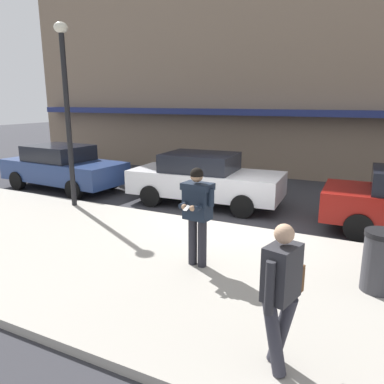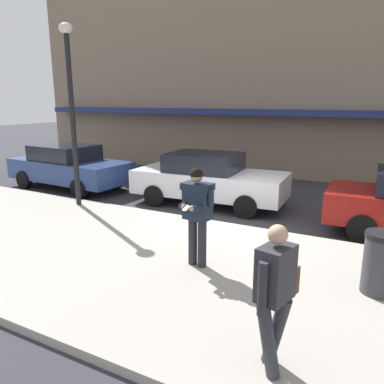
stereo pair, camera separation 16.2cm
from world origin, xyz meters
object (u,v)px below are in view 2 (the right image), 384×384
Objects in this scene: pedestrian_with_bag at (276,290)px; street_lamp_post at (71,97)px; parked_sedan_near at (69,166)px; trash_bin at (381,263)px; man_texting_on_phone at (197,206)px; parked_sedan_mid at (208,179)px.

street_lamp_post is (-6.86, 4.08, 2.03)m from pedestrian_with_bag.
parked_sedan_near is 10.61m from trash_bin.
parked_sedan_near is 8.09m from man_texting_on_phone.
parked_sedan_near is at bearing 140.46° from street_lamp_post.
parked_sedan_near is 5.29m from parked_sedan_mid.
parked_sedan_mid is at bearing 141.06° from trash_bin.
man_texting_on_phone is 3.04m from trash_bin.
pedestrian_with_bag is 2.67m from trash_bin.
man_texting_on_phone reaches higher than pedestrian_with_bag.
parked_sedan_mid is 4.68× the size of trash_bin.
parked_sedan_mid is at bearing 4.22° from parked_sedan_near.
man_texting_on_phone is 2.81m from pedestrian_with_bag.
parked_sedan_mid reaches higher than trash_bin.
pedestrian_with_bag is (3.77, -6.28, 0.32)m from parked_sedan_mid.
trash_bin is (2.95, 0.43, -0.62)m from man_texting_on_phone.
man_texting_on_phone is at bearing -22.97° from street_lamp_post.
man_texting_on_phone is 1.84× the size of trash_bin.
trash_bin is at bearing -38.94° from parked_sedan_mid.
street_lamp_post reaches higher than trash_bin.
trash_bin is at bearing -11.85° from street_lamp_post.
street_lamp_post is at bearing 157.03° from man_texting_on_phone.
pedestrian_with_bag is at bearing -45.63° from man_texting_on_phone.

